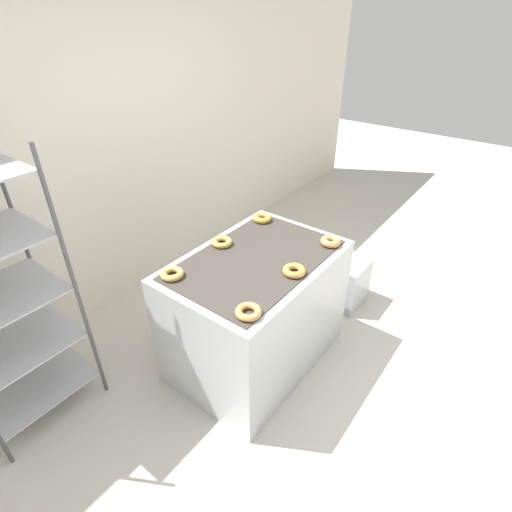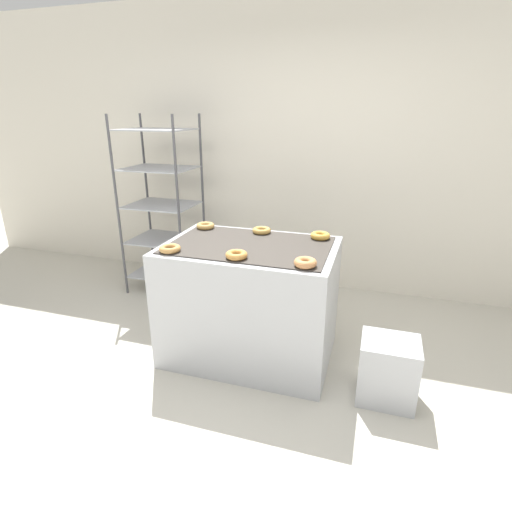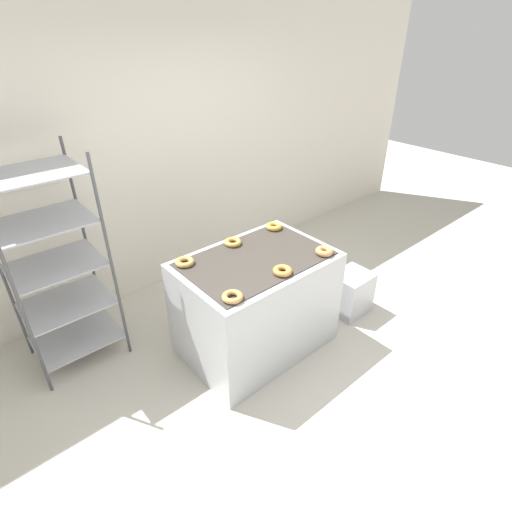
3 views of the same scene
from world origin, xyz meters
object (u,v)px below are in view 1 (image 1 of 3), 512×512
(donut_near_left, at_px, (248,312))
(donut_far_center, at_px, (222,242))
(fryer_machine, at_px, (256,311))
(donut_near_center, at_px, (294,271))
(glaze_bin, at_px, (346,282))
(donut_far_right, at_px, (262,218))
(donut_near_right, at_px, (331,241))
(donut_far_left, at_px, (172,274))

(donut_near_left, relative_size, donut_far_center, 1.01)
(fryer_machine, bearing_deg, donut_near_center, -88.78)
(glaze_bin, bearing_deg, donut_near_left, -177.53)
(donut_near_left, distance_m, donut_far_right, 1.09)
(glaze_bin, height_order, donut_far_center, donut_far_center)
(donut_near_right, bearing_deg, donut_far_right, 89.93)
(donut_near_left, bearing_deg, fryer_machine, 32.89)
(donut_near_left, distance_m, donut_far_center, 0.75)
(donut_far_left, bearing_deg, donut_near_center, -50.43)
(fryer_machine, height_order, donut_far_left, donut_far_left)
(donut_near_center, relative_size, donut_near_right, 1.02)
(donut_far_left, bearing_deg, donut_near_left, -89.61)
(fryer_machine, height_order, donut_near_center, donut_near_center)
(donut_near_center, bearing_deg, donut_far_center, 90.51)
(donut_near_left, bearing_deg, donut_near_center, 1.42)
(fryer_machine, relative_size, donut_far_left, 8.44)
(donut_near_center, bearing_deg, donut_near_right, -1.37)
(donut_far_left, xyz_separation_m, donut_far_right, (0.92, 0.00, 0.00))
(donut_near_left, bearing_deg, donut_near_right, 0.06)
(donut_near_center, xyz_separation_m, donut_far_center, (-0.01, 0.58, -0.00))
(donut_near_right, relative_size, donut_far_left, 0.97)
(glaze_bin, height_order, donut_far_left, donut_far_left)
(donut_near_left, height_order, donut_far_right, donut_far_right)
(donut_near_center, height_order, donut_far_left, donut_near_center)
(glaze_bin, relative_size, donut_near_center, 2.98)
(glaze_bin, height_order, donut_near_left, donut_near_left)
(donut_near_left, height_order, donut_near_right, donut_near_right)
(donut_far_center, xyz_separation_m, donut_far_right, (0.45, -0.01, 0.00))
(fryer_machine, distance_m, donut_far_center, 0.55)
(donut_far_left, bearing_deg, fryer_machine, -31.37)
(donut_near_left, xyz_separation_m, donut_far_center, (0.46, 0.59, 0.00))
(donut_near_right, height_order, donut_far_center, donut_near_right)
(glaze_bin, bearing_deg, donut_near_right, -173.54)
(donut_near_left, height_order, donut_far_center, same)
(donut_near_right, relative_size, donut_far_center, 0.98)
(glaze_bin, relative_size, donut_far_left, 2.95)
(donut_far_right, bearing_deg, donut_near_right, -90.07)
(fryer_machine, bearing_deg, donut_near_left, -147.11)
(donut_far_center, relative_size, donut_far_right, 0.99)
(donut_near_center, distance_m, donut_near_right, 0.45)
(glaze_bin, relative_size, donut_near_right, 3.03)
(donut_near_right, xyz_separation_m, donut_far_left, (-0.92, 0.58, -0.00))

